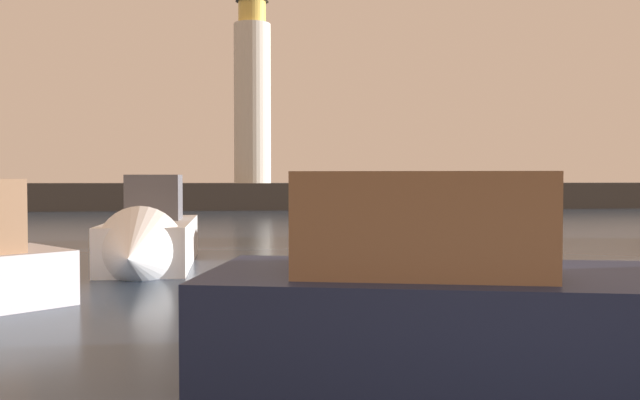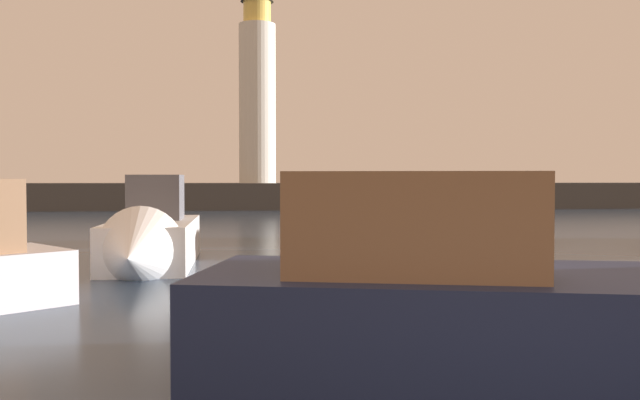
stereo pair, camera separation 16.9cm
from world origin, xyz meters
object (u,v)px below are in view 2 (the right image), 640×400
at_px(motorboat_2, 434,220).
at_px(motorboat_4, 630,313).
at_px(lighthouse, 257,92).
at_px(motorboat_0, 148,240).

height_order(motorboat_2, motorboat_4, motorboat_4).
bearing_deg(motorboat_2, motorboat_4, -98.35).
xyz_separation_m(lighthouse, motorboat_2, (6.48, -27.00, -8.27)).
height_order(lighthouse, motorboat_0, lighthouse).
distance_m(motorboat_0, motorboat_4, 12.81).
xyz_separation_m(motorboat_0, motorboat_4, (7.06, -10.68, 0.05)).
bearing_deg(motorboat_4, motorboat_2, 81.65).
relative_size(motorboat_2, motorboat_4, 0.80).
bearing_deg(lighthouse, motorboat_4, -85.18).
distance_m(lighthouse, motorboat_0, 35.61).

